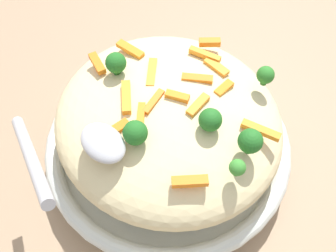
% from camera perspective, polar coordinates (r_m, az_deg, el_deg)
% --- Properties ---
extents(ground_plane, '(2.40, 2.40, 0.00)m').
position_cam_1_polar(ground_plane, '(0.60, 0.00, -4.31)').
color(ground_plane, '#9E7F60').
extents(serving_bowl, '(0.32, 0.32, 0.05)m').
position_cam_1_polar(serving_bowl, '(0.58, 0.00, -3.00)').
color(serving_bowl, silver).
rests_on(serving_bowl, ground_plane).
extents(pasta_mound, '(0.28, 0.27, 0.09)m').
position_cam_1_polar(pasta_mound, '(0.53, 0.00, 0.55)').
color(pasta_mound, beige).
rests_on(pasta_mound, serving_bowl).
extents(carrot_piece_0, '(0.03, 0.02, 0.01)m').
position_cam_1_polar(carrot_piece_0, '(0.49, 1.20, 3.85)').
color(carrot_piece_0, orange).
rests_on(carrot_piece_0, pasta_mound).
extents(carrot_piece_1, '(0.03, 0.03, 0.01)m').
position_cam_1_polar(carrot_piece_1, '(0.48, -3.48, 0.89)').
color(carrot_piece_1, orange).
rests_on(carrot_piece_1, pasta_mound).
extents(carrot_piece_2, '(0.04, 0.02, 0.01)m').
position_cam_1_polar(carrot_piece_2, '(0.54, 4.77, 9.14)').
color(carrot_piece_2, orange).
rests_on(carrot_piece_2, pasta_mound).
extents(carrot_piece_3, '(0.04, 0.04, 0.01)m').
position_cam_1_polar(carrot_piece_3, '(0.52, -2.12, 6.88)').
color(carrot_piece_3, orange).
rests_on(carrot_piece_3, pasta_mound).
extents(carrot_piece_4, '(0.01, 0.03, 0.01)m').
position_cam_1_polar(carrot_piece_4, '(0.51, 7.22, 4.83)').
color(carrot_piece_4, orange).
rests_on(carrot_piece_4, pasta_mound).
extents(carrot_piece_5, '(0.04, 0.02, 0.01)m').
position_cam_1_polar(carrot_piece_5, '(0.55, -4.90, 9.81)').
color(carrot_piece_5, orange).
rests_on(carrot_piece_5, pasta_mound).
extents(carrot_piece_6, '(0.02, 0.03, 0.01)m').
position_cam_1_polar(carrot_piece_6, '(0.56, 5.41, 10.71)').
color(carrot_piece_6, orange).
rests_on(carrot_piece_6, pasta_mound).
extents(carrot_piece_7, '(0.03, 0.04, 0.01)m').
position_cam_1_polar(carrot_piece_7, '(0.44, 2.84, -7.14)').
color(carrot_piece_7, orange).
rests_on(carrot_piece_7, pasta_mound).
extents(carrot_piece_8, '(0.01, 0.03, 0.01)m').
position_cam_1_polar(carrot_piece_8, '(0.49, 3.88, 2.70)').
color(carrot_piece_8, orange).
rests_on(carrot_piece_8, pasta_mound).
extents(carrot_piece_9, '(0.03, 0.03, 0.01)m').
position_cam_1_polar(carrot_piece_9, '(0.51, 3.75, 6.19)').
color(carrot_piece_9, orange).
rests_on(carrot_piece_9, pasta_mound).
extents(carrot_piece_10, '(0.03, 0.02, 0.01)m').
position_cam_1_polar(carrot_piece_10, '(0.54, -9.13, 8.00)').
color(carrot_piece_10, orange).
rests_on(carrot_piece_10, pasta_mound).
extents(carrot_piece_11, '(0.02, 0.04, 0.01)m').
position_cam_1_polar(carrot_piece_11, '(0.49, -1.88, 3.13)').
color(carrot_piece_11, orange).
rests_on(carrot_piece_11, pasta_mound).
extents(carrot_piece_12, '(0.04, 0.02, 0.01)m').
position_cam_1_polar(carrot_piece_12, '(0.48, 11.89, -0.53)').
color(carrot_piece_12, orange).
rests_on(carrot_piece_12, pasta_mound).
extents(carrot_piece_13, '(0.03, 0.01, 0.01)m').
position_cam_1_polar(carrot_piece_13, '(0.53, 6.64, 7.34)').
color(carrot_piece_13, orange).
rests_on(carrot_piece_13, pasta_mound).
extents(carrot_piece_14, '(0.04, 0.03, 0.01)m').
position_cam_1_polar(carrot_piece_14, '(0.50, -5.40, 3.70)').
color(carrot_piece_14, orange).
rests_on(carrot_piece_14, pasta_mound).
extents(carrot_piece_15, '(0.01, 0.04, 0.01)m').
position_cam_1_polar(carrot_piece_15, '(0.48, -7.20, -0.79)').
color(carrot_piece_15, orange).
rests_on(carrot_piece_15, pasta_mound).
extents(broccoli_floret_0, '(0.03, 0.03, 0.03)m').
position_cam_1_polar(broccoli_floret_0, '(0.46, 5.48, 0.76)').
color(broccoli_floret_0, '#205B1C').
rests_on(broccoli_floret_0, pasta_mound).
extents(broccoli_floret_1, '(0.03, 0.03, 0.03)m').
position_cam_1_polar(broccoli_floret_1, '(0.46, 10.57, -1.95)').
color(broccoli_floret_1, '#205B1C').
rests_on(broccoli_floret_1, pasta_mound).
extents(broccoli_floret_2, '(0.02, 0.02, 0.02)m').
position_cam_1_polar(broccoli_floret_2, '(0.44, 8.94, -5.33)').
color(broccoli_floret_2, '#377928').
rests_on(broccoli_floret_2, pasta_mound).
extents(broccoli_floret_3, '(0.02, 0.02, 0.03)m').
position_cam_1_polar(broccoli_floret_3, '(0.52, -6.74, 8.06)').
color(broccoli_floret_3, '#205B1C').
rests_on(broccoli_floret_3, pasta_mound).
extents(broccoli_floret_4, '(0.02, 0.02, 0.03)m').
position_cam_1_polar(broccoli_floret_4, '(0.52, 12.46, 6.42)').
color(broccoli_floret_4, '#296820').
rests_on(broccoli_floret_4, pasta_mound).
extents(broccoli_floret_5, '(0.03, 0.03, 0.03)m').
position_cam_1_polar(broccoli_floret_5, '(0.45, -4.24, -0.90)').
color(broccoli_floret_5, '#205B1C').
rests_on(broccoli_floret_5, pasta_mound).
extents(serving_spoon, '(0.14, 0.11, 0.08)m').
position_cam_1_polar(serving_spoon, '(0.44, -11.25, -2.91)').
color(serving_spoon, '#B7B7BC').
rests_on(serving_spoon, pasta_mound).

